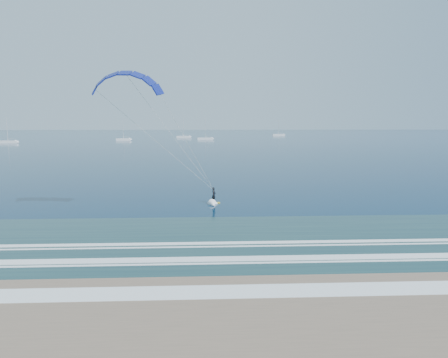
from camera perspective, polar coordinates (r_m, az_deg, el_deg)
name	(u,v)px	position (r m, az deg, el deg)	size (l,w,h in m)	color
ground	(233,290)	(25.93, 1.26, -15.53)	(900.00, 900.00, 0.00)	#082D45
kitesurfer_rig	(173,137)	(46.37, -7.32, 6.04)	(15.37, 10.06, 16.79)	yellow
sailboat_0	(8,142)	(215.02, -28.47, 4.70)	(8.75, 2.40, 11.90)	white
sailboat_1	(124,139)	(220.25, -14.16, 5.51)	(7.53, 2.40, 10.50)	white
sailboat_2	(184,137)	(249.61, -5.79, 6.02)	(8.66, 2.40, 11.68)	white
sailboat_3	(205,139)	(223.52, -2.69, 5.79)	(8.63, 2.40, 11.99)	white
sailboat_4	(278,135)	(286.61, 7.79, 6.28)	(8.54, 2.40, 11.64)	white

